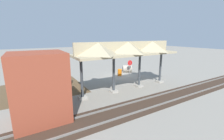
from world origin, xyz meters
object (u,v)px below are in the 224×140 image
Objects in this scene: stop_sign at (130,64)px; brick_utility_building at (40,87)px; concrete_pipe at (127,69)px; traffic_barrel at (120,72)px; backhoe at (52,78)px.

brick_utility_building is at bearing 28.63° from stop_sign.
concrete_pipe is 1.85× the size of traffic_barrel.
brick_utility_building is at bearing 74.53° from backhoe.
brick_utility_building is at bearing 32.59° from traffic_barrel.
brick_utility_building is at bearing 32.02° from concrete_pipe.
backhoe is at bearing 7.62° from traffic_barrel.
backhoe reaches higher than concrete_pipe.
traffic_barrel is (-10.58, -6.76, -1.77)m from brick_utility_building.
brick_utility_building reaches higher than traffic_barrel.
stop_sign is at bearing 70.61° from concrete_pipe.
stop_sign is 1.96m from traffic_barrel.
brick_utility_building reaches higher than stop_sign.
brick_utility_building is 12.68m from traffic_barrel.
concrete_pipe reaches higher than traffic_barrel.
concrete_pipe is at bearing -167.90° from backhoe.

